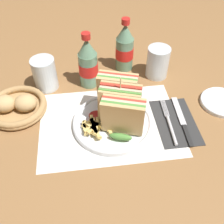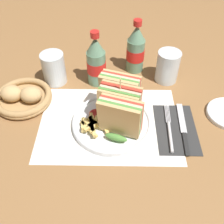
% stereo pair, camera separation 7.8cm
% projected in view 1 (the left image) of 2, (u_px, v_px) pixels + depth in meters
% --- Properties ---
extents(ground_plane, '(4.00, 4.00, 0.00)m').
position_uv_depth(ground_plane, '(105.00, 125.00, 0.80)').
color(ground_plane, olive).
extents(placemat, '(0.42, 0.31, 0.00)m').
position_uv_depth(placemat, '(110.00, 123.00, 0.80)').
color(placemat, silver).
rests_on(placemat, ground_plane).
extents(plate_main, '(0.24, 0.24, 0.02)m').
position_uv_depth(plate_main, '(113.00, 124.00, 0.79)').
color(plate_main, white).
rests_on(plate_main, ground_plane).
extents(club_sandwich, '(0.13, 0.21, 0.16)m').
position_uv_depth(club_sandwich, '(120.00, 104.00, 0.75)').
color(club_sandwich, tan).
rests_on(club_sandwich, plate_main).
extents(fries_pile, '(0.09, 0.09, 0.02)m').
position_uv_depth(fries_pile, '(94.00, 127.00, 0.75)').
color(fries_pile, '#E5C166').
rests_on(fries_pile, plate_main).
extents(ketchup_blob, '(0.05, 0.04, 0.02)m').
position_uv_depth(ketchup_blob, '(96.00, 115.00, 0.79)').
color(ketchup_blob, maroon).
rests_on(ketchup_blob, plate_main).
extents(napkin, '(0.12, 0.20, 0.00)m').
position_uv_depth(napkin, '(175.00, 122.00, 0.81)').
color(napkin, '#2D2D2D').
rests_on(napkin, ground_plane).
extents(fork, '(0.02, 0.18, 0.01)m').
position_uv_depth(fork, '(170.00, 125.00, 0.79)').
color(fork, silver).
rests_on(fork, napkin).
extents(knife, '(0.02, 0.20, 0.00)m').
position_uv_depth(knife, '(182.00, 121.00, 0.80)').
color(knife, black).
rests_on(knife, napkin).
extents(coke_bottle_near, '(0.07, 0.07, 0.20)m').
position_uv_depth(coke_bottle_near, '(88.00, 64.00, 0.88)').
color(coke_bottle_near, slate).
rests_on(coke_bottle_near, ground_plane).
extents(coke_bottle_far, '(0.07, 0.07, 0.20)m').
position_uv_depth(coke_bottle_far, '(125.00, 48.00, 0.94)').
color(coke_bottle_far, slate).
rests_on(coke_bottle_far, ground_plane).
extents(glass_near, '(0.08, 0.08, 0.11)m').
position_uv_depth(glass_near, '(157.00, 64.00, 0.94)').
color(glass_near, silver).
rests_on(glass_near, ground_plane).
extents(glass_far, '(0.08, 0.08, 0.11)m').
position_uv_depth(glass_far, '(45.00, 74.00, 0.88)').
color(glass_far, silver).
rests_on(glass_far, ground_plane).
extents(bread_basket, '(0.18, 0.18, 0.06)m').
position_uv_depth(bread_basket, '(17.00, 106.00, 0.82)').
color(bread_basket, '#AD8451').
rests_on(bread_basket, ground_plane).
extents(side_saucer, '(0.14, 0.14, 0.01)m').
position_uv_depth(side_saucer, '(222.00, 102.00, 0.86)').
color(side_saucer, white).
rests_on(side_saucer, ground_plane).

